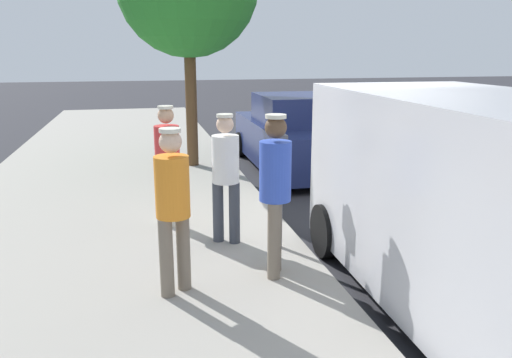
# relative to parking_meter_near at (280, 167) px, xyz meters

# --- Properties ---
(ground_plane) EXTENTS (80.00, 80.00, 0.00)m
(ground_plane) POSITION_rel_parking_meter_near_xyz_m (-1.35, -0.72, -1.18)
(ground_plane) COLOR #2D2D33
(sidewalk_slab) EXTENTS (5.00, 32.00, 0.15)m
(sidewalk_slab) POSITION_rel_parking_meter_near_xyz_m (2.15, -0.72, -1.11)
(sidewalk_slab) COLOR #9E998E
(sidewalk_slab) RESTS_ON ground
(parking_meter_near) EXTENTS (0.14, 0.18, 1.52)m
(parking_meter_near) POSITION_rel_parking_meter_near_xyz_m (0.00, 0.00, 0.00)
(parking_meter_near) COLOR gray
(parking_meter_near) RESTS_ON sidewalk_slab
(pedestrian_in_red) EXTENTS (0.34, 0.34, 1.69)m
(pedestrian_in_red) POSITION_rel_parking_meter_near_xyz_m (1.28, -1.16, -0.07)
(pedestrian_in_red) COLOR beige
(pedestrian_in_red) RESTS_ON sidewalk_slab
(pedestrian_in_white) EXTENTS (0.34, 0.34, 1.65)m
(pedestrian_in_white) POSITION_rel_parking_meter_near_xyz_m (0.61, -0.33, -0.09)
(pedestrian_in_white) COLOR #383D47
(pedestrian_in_white) RESTS_ON sidewalk_slab
(pedestrian_in_orange) EXTENTS (0.34, 0.34, 1.69)m
(pedestrian_in_orange) POSITION_rel_parking_meter_near_xyz_m (1.36, 0.96, -0.06)
(pedestrian_in_orange) COLOR #726656
(pedestrian_in_orange) RESTS_ON sidewalk_slab
(pedestrian_in_blue) EXTENTS (0.34, 0.35, 1.77)m
(pedestrian_in_blue) POSITION_rel_parking_meter_near_xyz_m (0.27, 0.76, -0.01)
(pedestrian_in_blue) COLOR #726656
(pedestrian_in_blue) RESTS_ON sidewalk_slab
(parked_van) EXTENTS (2.24, 5.25, 2.15)m
(parked_van) POSITION_rel_parking_meter_near_xyz_m (-1.50, 2.12, -0.03)
(parked_van) COLOR #BCBCC1
(parked_van) RESTS_ON ground
(parked_sedan_behind) EXTENTS (1.98, 4.42, 1.65)m
(parked_sedan_behind) POSITION_rel_parking_meter_near_xyz_m (-1.66, -4.72, -0.43)
(parked_sedan_behind) COLOR navy
(parked_sedan_behind) RESTS_ON ground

